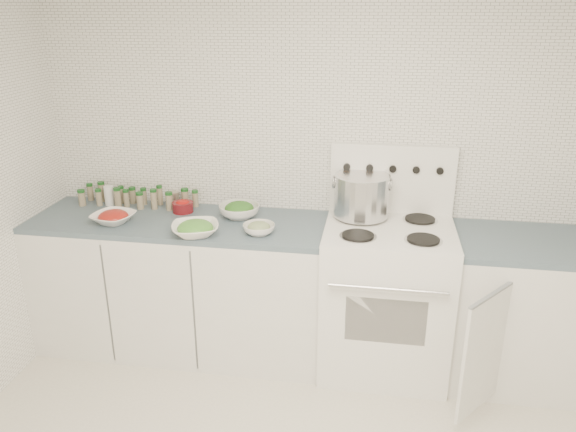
% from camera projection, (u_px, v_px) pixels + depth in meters
% --- Properties ---
extents(room_walls, '(3.54, 3.04, 2.52)m').
position_uv_depth(room_walls, '(270.00, 180.00, 2.05)').
color(room_walls, white).
rests_on(room_walls, ground).
extents(counter_left, '(1.85, 0.62, 0.90)m').
position_uv_depth(counter_left, '(183.00, 284.00, 3.66)').
color(counter_left, white).
rests_on(counter_left, ground).
extents(stove, '(0.76, 0.70, 1.36)m').
position_uv_depth(stove, '(385.00, 293.00, 3.45)').
color(stove, white).
rests_on(stove, ground).
extents(counter_right, '(0.89, 0.94, 0.90)m').
position_uv_depth(counter_right, '(525.00, 311.00, 3.34)').
color(counter_right, white).
rests_on(counter_right, ground).
extents(stock_pot, '(0.36, 0.33, 0.26)m').
position_uv_depth(stock_pot, '(362.00, 194.00, 3.40)').
color(stock_pot, silver).
rests_on(stock_pot, stove).
extents(bowl_tomato, '(0.30, 0.30, 0.08)m').
position_uv_depth(bowl_tomato, '(113.00, 217.00, 3.44)').
color(bowl_tomato, white).
rests_on(bowl_tomato, counter_left).
extents(bowl_snowpea, '(0.35, 0.35, 0.09)m').
position_uv_depth(bowl_snowpea, '(195.00, 229.00, 3.26)').
color(bowl_snowpea, white).
rests_on(bowl_snowpea, counter_left).
extents(bowl_broccoli, '(0.27, 0.27, 0.10)m').
position_uv_depth(bowl_broccoli, '(239.00, 210.00, 3.53)').
color(bowl_broccoli, white).
rests_on(bowl_broccoli, counter_left).
extents(bowl_zucchini, '(0.25, 0.25, 0.07)m').
position_uv_depth(bowl_zucchini, '(259.00, 228.00, 3.28)').
color(bowl_zucchini, white).
rests_on(bowl_zucchini, counter_left).
extents(bowl_pepper, '(0.13, 0.13, 0.08)m').
position_uv_depth(bowl_pepper, '(183.00, 206.00, 3.62)').
color(bowl_pepper, '#5C0F15').
rests_on(bowl_pepper, counter_left).
extents(salt_canister, '(0.08, 0.08, 0.13)m').
position_uv_depth(salt_canister, '(109.00, 196.00, 3.74)').
color(salt_canister, white).
rests_on(salt_canister, counter_left).
extents(tin_can, '(0.09, 0.09, 0.09)m').
position_uv_depth(tin_can, '(174.00, 198.00, 3.75)').
color(tin_can, '#B4A898').
rests_on(tin_can, counter_left).
extents(spice_cluster, '(0.80, 0.16, 0.14)m').
position_uv_depth(spice_cluster, '(135.00, 197.00, 3.73)').
color(spice_cluster, gray).
rests_on(spice_cluster, counter_left).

